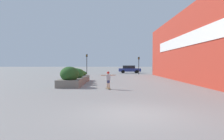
% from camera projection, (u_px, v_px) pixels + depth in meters
% --- Properties ---
extents(ground_plane, '(300.00, 300.00, 0.00)m').
position_uv_depth(ground_plane, '(135.00, 115.00, 7.68)').
color(ground_plane, gray).
extents(building_wall_right, '(0.67, 33.60, 7.13)m').
position_uv_depth(building_wall_right, '(191.00, 45.00, 20.12)').
color(building_wall_right, '#B23323').
rests_on(building_wall_right, ground_plane).
extents(planter_box, '(1.76, 8.40, 1.59)m').
position_uv_depth(planter_box, '(75.00, 77.00, 19.84)').
color(planter_box, slate).
rests_on(planter_box, ground_plane).
extents(skateboard, '(0.38, 0.75, 0.10)m').
position_uv_depth(skateboard, '(108.00, 88.00, 15.46)').
color(skateboard, olive).
rests_on(skateboard, ground_plane).
extents(skateboarder, '(1.07, 0.36, 1.17)m').
position_uv_depth(skateboarder, '(108.00, 78.00, 15.44)').
color(skateboarder, tan).
rests_on(skateboarder, skateboard).
extents(car_leftmost, '(4.64, 1.99, 1.45)m').
position_uv_depth(car_leftmost, '(183.00, 69.00, 42.07)').
color(car_leftmost, maroon).
rests_on(car_leftmost, ground_plane).
extents(car_center_left, '(4.37, 1.96, 1.52)m').
position_uv_depth(car_center_left, '(129.00, 69.00, 43.78)').
color(car_center_left, navy).
rests_on(car_center_left, ground_plane).
extents(traffic_light_left, '(0.28, 0.30, 3.52)m').
position_uv_depth(traffic_light_left, '(87.00, 61.00, 38.09)').
color(traffic_light_left, black).
rests_on(traffic_light_left, ground_plane).
extents(traffic_light_right, '(0.28, 0.30, 3.06)m').
position_uv_depth(traffic_light_right, '(139.00, 62.00, 38.15)').
color(traffic_light_right, black).
rests_on(traffic_light_right, ground_plane).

